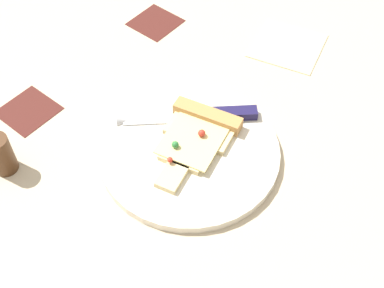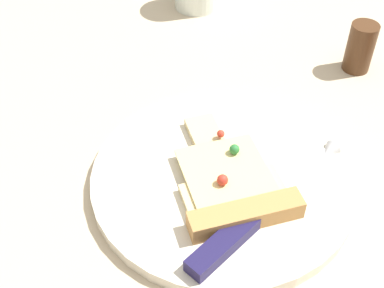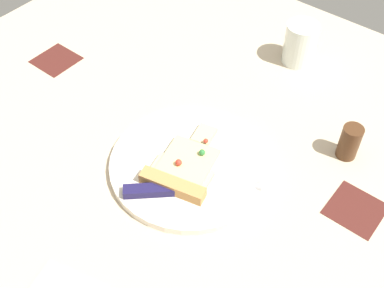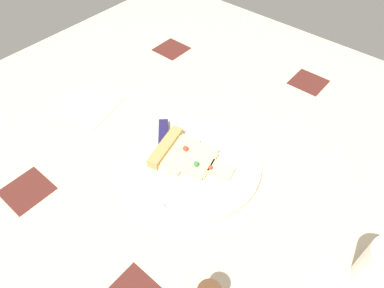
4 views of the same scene
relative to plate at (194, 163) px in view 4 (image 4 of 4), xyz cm
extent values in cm
cube|color=#C6B293|center=(-1.64, -4.57, -2.27)|extent=(132.64, 132.64, 3.00)
cube|color=#4C1E19|center=(-43.79, 5.42, -0.87)|extent=(9.00, 9.00, 0.20)
cube|color=#4C1E19|center=(27.72, -22.40, -0.87)|extent=(9.00, 9.00, 0.20)
cube|color=#4C1E19|center=(-31.26, -35.38, -0.87)|extent=(9.00, 9.00, 0.20)
cylinder|color=silver|center=(0.00, 0.00, 0.00)|extent=(29.68, 29.68, 1.53)
cube|color=beige|center=(0.93, -3.89, 1.27)|extent=(12.09, 8.39, 1.00)
cube|color=beige|center=(-0.35, 1.46, 1.27)|extent=(8.31, 7.12, 1.00)
cube|color=beige|center=(-1.51, 6.32, 1.27)|extent=(4.71, 5.89, 1.00)
cube|color=#EDD88C|center=(0.23, -0.97, 1.92)|extent=(11.27, 11.87, 0.30)
cube|color=tan|center=(1.63, -6.81, 1.87)|extent=(12.28, 5.32, 2.20)
sphere|color=red|center=(-0.39, -2.66, 2.68)|extent=(1.22, 1.22, 1.22)
sphere|color=red|center=(0.12, 4.66, 2.52)|extent=(0.91, 0.91, 0.91)
sphere|color=#2D7A38|center=(1.40, 1.88, 2.65)|extent=(1.16, 1.16, 1.16)
cube|color=silver|center=(8.21, -1.50, 0.92)|extent=(10.16, 9.63, 0.30)
cone|color=silver|center=(12.61, 2.58, 0.92)|extent=(2.83, 2.83, 2.00)
cube|color=#1E1947|center=(-0.59, -9.66, 1.57)|extent=(8.83, 8.41, 1.60)
cylinder|color=silver|center=(-0.56, 39.83, 4.00)|extent=(7.20, 7.20, 9.54)
cube|color=beige|center=(2.37, -33.60, -0.57)|extent=(15.84, 15.84, 0.40)
camera|label=1|loc=(-33.91, 40.67, 67.32)|focal=48.69mm
camera|label=2|loc=(-5.65, -39.30, 43.93)|focal=48.79mm
camera|label=3|loc=(36.70, -45.09, 70.30)|focal=46.05mm
camera|label=4|loc=(36.75, 30.57, 59.17)|focal=32.15mm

